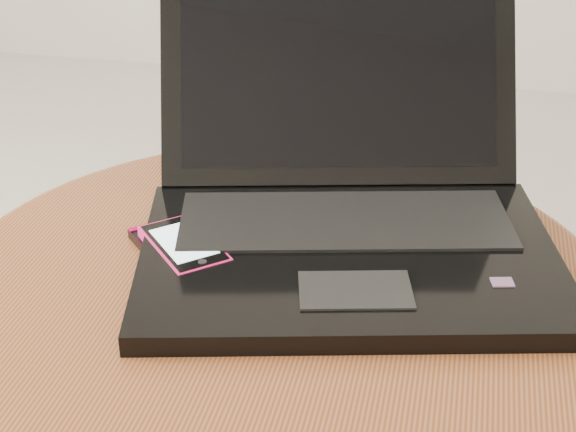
# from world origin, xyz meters

# --- Properties ---
(table) EXTENTS (0.65, 0.65, 0.51)m
(table) POSITION_xyz_m (0.07, -0.00, 0.40)
(table) COLOR #573316
(table) RESTS_ON ground
(laptop) EXTENTS (0.47, 0.47, 0.23)m
(laptop) POSITION_xyz_m (0.12, 0.09, 0.56)
(laptop) COLOR black
(laptop) RESTS_ON table
(phone_black) EXTENTS (0.12, 0.12, 0.01)m
(phone_black) POSITION_xyz_m (-0.03, 0.02, 0.52)
(phone_black) COLOR black
(phone_black) RESTS_ON table
(phone_pink) EXTENTS (0.11, 0.11, 0.01)m
(phone_pink) POSITION_xyz_m (-0.02, 0.01, 0.53)
(phone_pink) COLOR #F62575
(phone_pink) RESTS_ON phone_black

